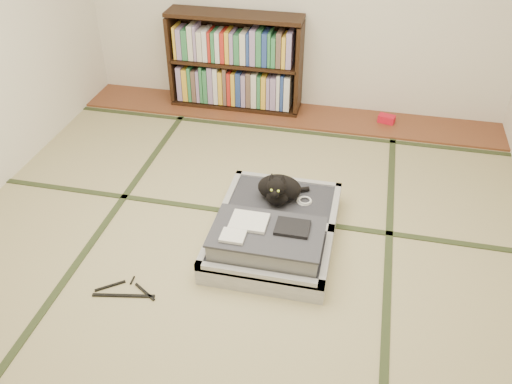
# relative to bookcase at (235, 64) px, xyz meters

# --- Properties ---
(floor) EXTENTS (4.50, 4.50, 0.00)m
(floor) POSITION_rel_bookcase_xyz_m (0.54, -2.07, -0.45)
(floor) COLOR tan
(floor) RESTS_ON ground
(wood_strip) EXTENTS (4.00, 0.50, 0.02)m
(wood_strip) POSITION_rel_bookcase_xyz_m (0.54, -0.07, -0.44)
(wood_strip) COLOR brown
(wood_strip) RESTS_ON ground
(red_item) EXTENTS (0.17, 0.12, 0.07)m
(red_item) POSITION_rel_bookcase_xyz_m (1.47, -0.04, -0.40)
(red_item) COLOR red
(red_item) RESTS_ON wood_strip
(room_shell) EXTENTS (4.50, 4.50, 4.50)m
(room_shell) POSITION_rel_bookcase_xyz_m (0.54, -2.07, 1.01)
(room_shell) COLOR white
(room_shell) RESTS_ON ground
(tatami_borders) EXTENTS (4.00, 4.50, 0.01)m
(tatami_borders) POSITION_rel_bookcase_xyz_m (0.54, -1.58, -0.45)
(tatami_borders) COLOR #2D381E
(tatami_borders) RESTS_ON ground
(bookcase) EXTENTS (1.26, 0.29, 0.92)m
(bookcase) POSITION_rel_bookcase_xyz_m (0.00, 0.00, 0.00)
(bookcase) COLOR black
(bookcase) RESTS_ON wood_strip
(suitcase) EXTENTS (0.80, 1.07, 0.32)m
(suitcase) POSITION_rel_bookcase_xyz_m (0.76, -1.95, -0.34)
(suitcase) COLOR silver
(suitcase) RESTS_ON floor
(cat) EXTENTS (0.36, 0.36, 0.29)m
(cat) POSITION_rel_bookcase_xyz_m (0.74, -1.66, -0.19)
(cat) COLOR black
(cat) RESTS_ON suitcase
(cable_coil) EXTENTS (0.11, 0.11, 0.03)m
(cable_coil) POSITION_rel_bookcase_xyz_m (0.92, -1.63, -0.29)
(cable_coil) COLOR white
(cable_coil) RESTS_ON suitcase
(hanger) EXTENTS (0.40, 0.21, 0.01)m
(hanger) POSITION_rel_bookcase_xyz_m (-0.04, -2.60, -0.44)
(hanger) COLOR black
(hanger) RESTS_ON floor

